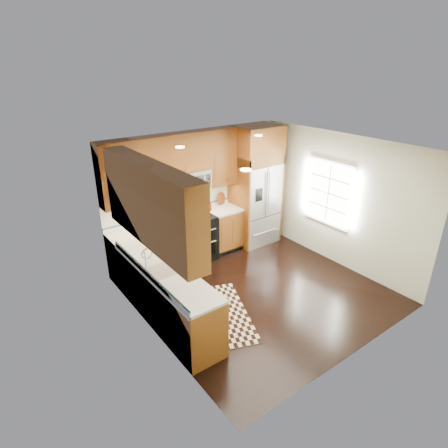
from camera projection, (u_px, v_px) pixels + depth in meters
ground at (257, 291)px, 6.75m from camera, size 4.00×4.00×0.00m
wall_back at (196, 193)px, 7.70m from camera, size 4.00×0.02×2.60m
wall_left at (151, 260)px, 5.14m from camera, size 0.02×4.00×2.60m
wall_right at (337, 200)px, 7.31m from camera, size 0.02×4.00×2.60m
window at (329, 193)px, 7.40m from camera, size 0.04×1.10×1.30m
base_cabinets at (172, 269)px, 6.57m from camera, size 2.85×3.00×0.90m
countertop at (174, 241)px, 6.54m from camera, size 2.86×3.01×0.04m
upper_cabinets at (165, 180)px, 6.11m from camera, size 2.85×3.00×1.15m
range at (195, 238)px, 7.66m from camera, size 0.76×0.67×0.95m
microwave at (190, 181)px, 7.27m from camera, size 0.76×0.40×0.42m
refrigerator at (255, 186)px, 8.13m from camera, size 0.98×0.75×2.60m
sink_faucet at (162, 267)px, 5.58m from camera, size 0.54×0.44×0.37m
rug at (217, 315)px, 6.11m from camera, size 1.52×1.89×0.01m
knife_block at (174, 216)px, 7.21m from camera, size 0.15×0.17×0.28m
utensil_crock at (209, 205)px, 7.76m from camera, size 0.14×0.14×0.35m
cutting_board at (221, 204)px, 8.12m from camera, size 0.37×0.37×0.02m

